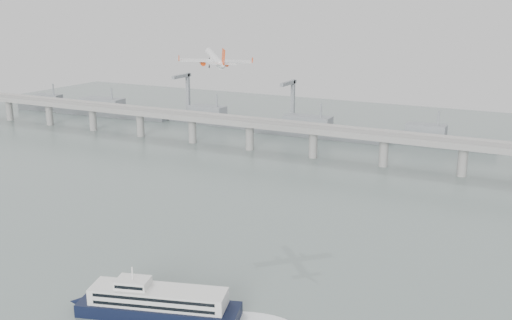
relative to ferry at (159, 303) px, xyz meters
The scene contains 5 objects.
ground 28.27m from the ferry, 99.61° to the left, with size 900.00×900.00×0.00m, color slate.
bridge 227.91m from the ferry, 91.46° to the left, with size 800.00×22.00×23.90m.
distant_fleet 333.45m from the ferry, 118.68° to the left, with size 453.00×60.90×40.00m.
ferry is the anchor object (origin of this frame).
airliner 126.54m from the ferry, 109.33° to the left, with size 31.03×32.59×10.90m.
Camera 1 is at (120.46, -178.42, 105.60)m, focal length 42.00 mm.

